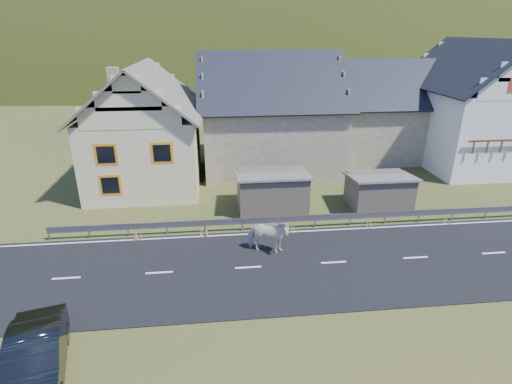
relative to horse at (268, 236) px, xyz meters
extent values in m
plane|color=#323D1A|center=(2.94, -1.28, -0.92)|extent=(160.00, 160.00, 0.00)
cube|color=black|center=(2.94, -1.28, -0.90)|extent=(60.00, 7.00, 0.04)
cube|color=silver|center=(2.94, -1.28, -0.87)|extent=(60.00, 6.60, 0.01)
cube|color=#93969B|center=(2.94, 2.40, -0.34)|extent=(28.00, 0.08, 0.34)
cube|color=#93969B|center=(-11.06, 2.42, -0.57)|extent=(0.10, 0.06, 0.70)
cube|color=#93969B|center=(-9.06, 2.42, -0.57)|extent=(0.10, 0.06, 0.70)
cube|color=#93969B|center=(-7.06, 2.42, -0.57)|extent=(0.10, 0.06, 0.70)
cube|color=#93969B|center=(-5.06, 2.42, -0.57)|extent=(0.10, 0.06, 0.70)
cube|color=#93969B|center=(-3.06, 2.42, -0.57)|extent=(0.10, 0.06, 0.70)
cube|color=#93969B|center=(-1.06, 2.42, -0.57)|extent=(0.10, 0.06, 0.70)
cube|color=#93969B|center=(0.94, 2.42, -0.57)|extent=(0.10, 0.06, 0.70)
cube|color=#93969B|center=(2.94, 2.42, -0.57)|extent=(0.10, 0.06, 0.70)
cube|color=#93969B|center=(4.94, 2.42, -0.57)|extent=(0.10, 0.06, 0.70)
cube|color=#93969B|center=(6.94, 2.42, -0.57)|extent=(0.10, 0.06, 0.70)
cube|color=#93969B|center=(8.94, 2.42, -0.57)|extent=(0.10, 0.06, 0.70)
cube|color=#93969B|center=(10.94, 2.42, -0.57)|extent=(0.10, 0.06, 0.70)
cube|color=#93969B|center=(12.94, 2.42, -0.57)|extent=(0.10, 0.06, 0.70)
cube|color=brown|center=(0.94, 5.22, 0.18)|extent=(4.30, 3.30, 2.40)
cube|color=brown|center=(7.44, 4.72, 0.08)|extent=(3.80, 2.90, 2.20)
cube|color=beige|center=(-7.06, 10.72, 1.58)|extent=(7.00, 9.00, 5.00)
cube|color=orange|center=(-8.66, 6.22, 2.48)|extent=(1.30, 0.12, 1.30)
cube|color=orange|center=(-5.46, 6.22, 2.48)|extent=(1.30, 0.12, 1.30)
cube|color=orange|center=(-8.66, 6.22, 0.58)|extent=(1.30, 0.12, 1.30)
cube|color=tan|center=(-9.06, 12.22, 5.64)|extent=(0.70, 0.70, 2.40)
cube|color=tan|center=(1.94, 13.72, 1.58)|extent=(10.00, 9.00, 5.00)
cube|color=tan|center=(11.94, 15.72, 1.38)|extent=(9.00, 8.00, 4.60)
cube|color=white|center=(17.94, 12.72, 2.08)|extent=(8.00, 10.00, 6.00)
ellipsoid|color=#22320F|center=(7.94, 178.72, -20.92)|extent=(440.00, 280.00, 260.00)
ellipsoid|color=black|center=(-52.06, 108.72, 5.08)|extent=(76.00, 50.00, 28.00)
imported|color=silver|center=(0.00, 0.00, 0.00)|extent=(1.53, 2.26, 1.75)
imported|color=black|center=(-8.09, -6.77, -0.17)|extent=(2.65, 4.77, 1.49)
camera|label=1|loc=(-2.36, -16.80, 9.18)|focal=28.00mm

